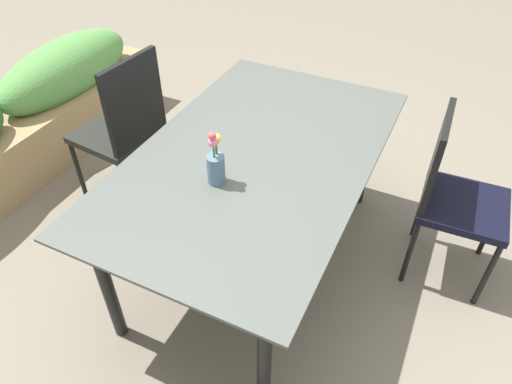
% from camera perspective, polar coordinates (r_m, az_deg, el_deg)
% --- Properties ---
extents(ground_plane, '(12.00, 12.00, 0.00)m').
position_cam_1_polar(ground_plane, '(2.71, 1.87, -7.30)').
color(ground_plane, '#756B5B').
extents(dining_table, '(1.72, 1.05, 0.72)m').
position_cam_1_polar(dining_table, '(2.23, 0.00, 3.40)').
color(dining_table, '#4C514C').
rests_on(dining_table, ground).
extents(chair_near_right, '(0.43, 0.43, 0.91)m').
position_cam_1_polar(chair_near_right, '(2.48, 22.77, 0.06)').
color(chair_near_right, black).
rests_on(chair_near_right, ground).
extents(chair_far_side, '(0.46, 0.46, 0.99)m').
position_cam_1_polar(chair_far_side, '(2.77, -15.69, 7.77)').
color(chair_far_side, black).
rests_on(chair_far_side, ground).
extents(flower_vase, '(0.08, 0.08, 0.26)m').
position_cam_1_polar(flower_vase, '(1.97, -4.94, 3.71)').
color(flower_vase, slate).
rests_on(flower_vase, dining_table).
extents(planter_box, '(2.61, 0.47, 0.72)m').
position_cam_1_polar(planter_box, '(3.44, -27.73, 6.50)').
color(planter_box, '#9E7F56').
rests_on(planter_box, ground).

